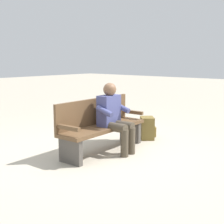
# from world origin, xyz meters

# --- Properties ---
(ground_plane) EXTENTS (40.00, 40.00, 0.00)m
(ground_plane) POSITION_xyz_m (0.00, 0.00, 0.00)
(ground_plane) COLOR #B7AD99
(bench_near) EXTENTS (1.82, 0.57, 0.90)m
(bench_near) POSITION_xyz_m (0.00, -0.07, 0.46)
(bench_near) COLOR brown
(bench_near) RESTS_ON ground
(person_seated) EXTENTS (0.58, 0.59, 1.18)m
(person_seated) POSITION_xyz_m (-0.08, 0.16, 0.63)
(person_seated) COLOR #474C84
(person_seated) RESTS_ON ground
(backpack) EXTENTS (0.40, 0.39, 0.44)m
(backpack) POSITION_xyz_m (-1.18, 0.10, 0.22)
(backpack) COLOR brown
(backpack) RESTS_ON ground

